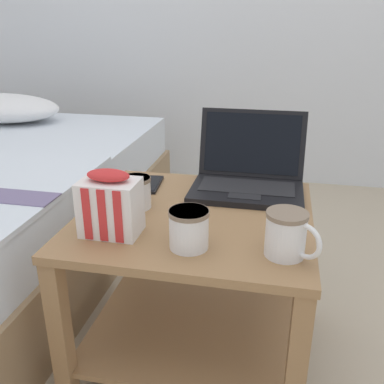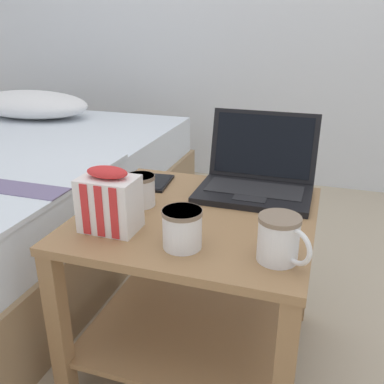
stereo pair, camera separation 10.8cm
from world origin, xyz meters
name	(u,v)px [view 2 (the right image)]	position (x,y,z in m)	size (l,w,h in m)	color
ground_plane	(196,351)	(0.00, 0.00, 0.00)	(8.00, 8.00, 0.00)	tan
bedside_table	(197,266)	(0.00, 0.00, 0.31)	(0.62, 0.59, 0.47)	#997047
laptop	(257,177)	(0.12, 0.21, 0.52)	(0.33, 0.28, 0.22)	black
mug_front_left	(182,226)	(0.02, -0.18, 0.52)	(0.10, 0.12, 0.09)	white
mug_front_right	(139,189)	(-0.17, 0.00, 0.52)	(0.09, 0.11, 0.09)	white
mug_mid_center	(280,237)	(0.24, -0.18, 0.53)	(0.12, 0.10, 0.10)	white
snack_bag	(109,201)	(-0.18, -0.15, 0.55)	(0.14, 0.10, 0.16)	white
cell_phone	(158,183)	(-0.19, 0.17, 0.48)	(0.08, 0.15, 0.01)	black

